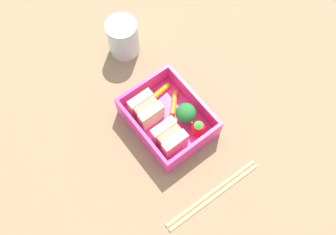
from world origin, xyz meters
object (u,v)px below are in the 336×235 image
Objects in this scene: carrot_stick_left at (174,103)px; sandwich_left at (169,137)px; carrot_stick_far_left at (160,92)px; chopstick_pair at (213,194)px; broccoli_floret at (186,114)px; strawberry_far_left at (198,128)px; sandwich_center_left at (146,110)px; drinking_glass at (123,38)px.

sandwich_left is at bearing 135.37° from carrot_stick_left.
chopstick_pair is at bearing 167.81° from carrot_stick_far_left.
broccoli_floret reaches higher than carrot_stick_far_left.
sandwich_left is 12.56cm from chopstick_pair.
strawberry_far_left reaches higher than carrot_stick_left.
sandwich_center_left is 7.33cm from broccoli_floret.
sandwich_center_left reaches higher than chopstick_pair.
sandwich_left is 1.00× the size of carrot_stick_left.
chopstick_pair is 2.45× the size of drinking_glass.
carrot_stick_far_left is at bearing 1.78° from broccoli_floret.
strawberry_far_left reaches higher than chopstick_pair.
drinking_glass is at bearing -1.60° from broccoli_floret.
sandwich_left is at bearing 180.00° from sandwich_center_left.
drinking_glass is (13.16, -0.80, 2.24)cm from carrot_stick_far_left.
strawberry_far_left is 12.00cm from chopstick_pair.
sandwich_center_left is at bearing 32.32° from strawberry_far_left.
strawberry_far_left is (-1.60, -5.39, -0.65)cm from sandwich_left.
strawberry_far_left is at bearing -176.98° from carrot_stick_far_left.
broccoli_floret is 4.52cm from carrot_stick_left.
broccoli_floret is (-5.27, -5.06, 0.59)cm from sandwich_center_left.
carrot_stick_far_left is (10.59, 0.56, -1.02)cm from strawberry_far_left.
strawberry_far_left is 23.78cm from drinking_glass.
drinking_glass is at bearing -0.58° from strawberry_far_left.
sandwich_left is 1.10× the size of carrot_stick_far_left.
sandwich_left reaches higher than strawberry_far_left.
drinking_glass reaches higher than carrot_stick_far_left.
broccoli_floret reaches higher than sandwich_left.
carrot_stick_far_left is (7.34, 0.23, -2.26)cm from broccoli_floret.
broccoli_floret reaches higher than strawberry_far_left.
drinking_glass reaches higher than broccoli_floret.
sandwich_center_left is 1.00× the size of carrot_stick_left.
chopstick_pair is 34.93cm from drinking_glass.
sandwich_center_left is 5.51cm from carrot_stick_far_left.
carrot_stick_far_left reaches higher than chopstick_pair.
chopstick_pair is (-21.16, 4.57, -1.41)cm from carrot_stick_far_left.
chopstick_pair is (-17.69, 5.19, -1.38)cm from carrot_stick_left.
sandwich_left is at bearing 165.73° from drinking_glass.
strawberry_far_left is at bearing -147.68° from sandwich_center_left.
strawberry_far_left is 3.49cm from broccoli_floret.
chopstick_pair is (-13.82, 4.80, -3.67)cm from broccoli_floret.
chopstick_pair is at bearing 163.66° from carrot_stick_left.
drinking_glass reaches higher than sandwich_left.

